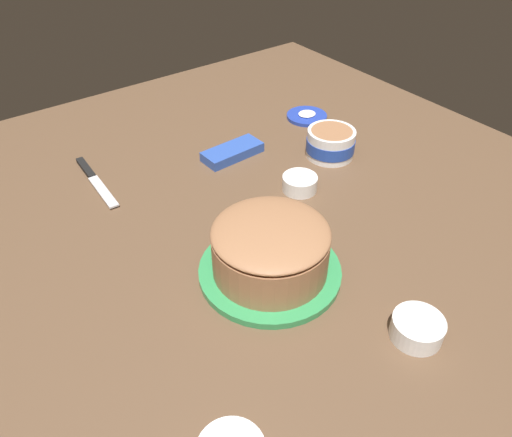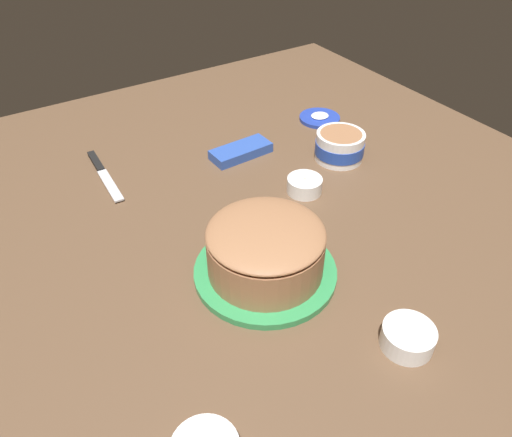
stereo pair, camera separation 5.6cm
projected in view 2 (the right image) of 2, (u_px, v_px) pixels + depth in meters
ground_plane at (252, 212)px, 1.08m from camera, size 1.54×1.54×0.00m
frosted_cake at (265, 253)px, 0.90m from camera, size 0.27×0.27×0.12m
frosting_tub at (340, 146)px, 1.23m from camera, size 0.12×0.12×0.07m
frosting_tub_lid at (320, 118)px, 1.41m from camera, size 0.12×0.12×0.02m
spreading_knife at (102, 171)px, 1.20m from camera, size 0.03×0.24×0.01m
sprinkle_bowl_yellow at (303, 183)px, 1.13m from camera, size 0.08×0.08×0.04m
sprinkle_bowl_green at (408, 337)px, 0.79m from camera, size 0.09×0.09×0.04m
candy_box_lower at (241, 151)px, 1.26m from camera, size 0.16×0.07×0.02m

